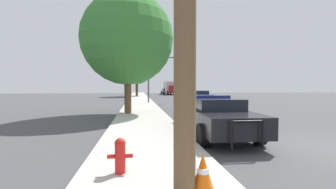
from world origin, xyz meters
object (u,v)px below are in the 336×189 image
at_px(fire_hydrant, 120,154).
at_px(tree_sidewalk_near, 127,39).
at_px(traffic_light, 163,69).
at_px(car_background_oncoming, 200,96).
at_px(police_car, 215,114).
at_px(traffic_cone, 203,172).
at_px(box_truck, 171,88).
at_px(car_background_distant, 166,91).
at_px(tree_sidewalk_far, 137,68).

distance_m(fire_hydrant, tree_sidewalk_near, 10.85).
distance_m(fire_hydrant, traffic_light, 19.89).
xyz_separation_m(fire_hydrant, car_background_oncoming, (7.95, 22.00, 0.21)).
bearing_deg(police_car, traffic_cone, 70.26).
distance_m(police_car, box_truck, 40.82).
height_order(police_car, car_background_distant, police_car).
height_order(traffic_light, box_truck, traffic_light).
bearing_deg(traffic_light, car_background_distant, 81.97).
bearing_deg(car_background_distant, tree_sidewalk_far, -126.96).
bearing_deg(traffic_cone, police_car, 68.31).
bearing_deg(police_car, box_truck, -94.22).
bearing_deg(tree_sidewalk_near, box_truck, 77.06).
height_order(car_background_oncoming, traffic_cone, car_background_oncoming).
distance_m(fire_hydrant, box_truck, 45.02).
bearing_deg(car_background_oncoming, tree_sidewalk_far, -66.96).
relative_size(fire_hydrant, traffic_light, 0.14).
height_order(police_car, box_truck, box_truck).
bearing_deg(car_background_distant, box_truck, -78.24).
distance_m(traffic_light, car_background_oncoming, 6.26).
height_order(fire_hydrant, tree_sidewalk_far, tree_sidewalk_far).
bearing_deg(traffic_light, traffic_cone, -94.71).
xyz_separation_m(police_car, traffic_cone, (-1.87, -4.70, -0.33)).
bearing_deg(police_car, fire_hydrant, 50.97).
bearing_deg(tree_sidewalk_near, car_background_distant, 78.95).
relative_size(police_car, car_background_oncoming, 1.17).
xyz_separation_m(fire_hydrant, car_background_distant, (6.95, 46.83, 0.21)).
xyz_separation_m(box_truck, tree_sidewalk_near, (-7.90, -34.39, 3.26)).
xyz_separation_m(car_background_distant, traffic_cone, (-5.55, -47.76, -0.28)).
bearing_deg(police_car, tree_sidewalk_far, -82.82).
bearing_deg(traffic_cone, tree_sidewalk_near, 98.62).
bearing_deg(traffic_cone, car_background_distant, 83.38).
distance_m(police_car, fire_hydrant, 5.00).
distance_m(traffic_light, tree_sidewalk_near, 10.07).
bearing_deg(box_truck, car_background_distant, -76.27).
bearing_deg(car_background_oncoming, traffic_cone, 69.16).
height_order(car_background_distant, box_truck, box_truck).
relative_size(car_background_distant, box_truck, 0.56).
xyz_separation_m(police_car, box_truck, (4.38, 40.58, 0.77)).
xyz_separation_m(car_background_oncoming, traffic_cone, (-6.55, -22.94, -0.28)).
xyz_separation_m(tree_sidewalk_far, traffic_cone, (1.13, -37.42, -4.72)).
bearing_deg(box_truck, police_car, 81.68).
relative_size(car_background_oncoming, traffic_cone, 7.62).
bearing_deg(police_car, car_background_distant, -92.93).
bearing_deg(fire_hydrant, tree_sidewalk_near, 91.43).
relative_size(box_truck, tree_sidewalk_far, 0.90).
distance_m(police_car, car_background_distant, 43.21).
xyz_separation_m(car_background_oncoming, tree_sidewalk_far, (-7.68, 14.48, 4.44)).
relative_size(fire_hydrant, traffic_cone, 1.15).
relative_size(traffic_light, tree_sidewalk_near, 0.65).
bearing_deg(tree_sidewalk_far, tree_sidewalk_near, -91.13).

